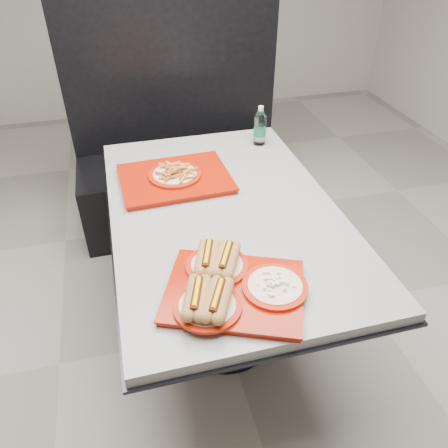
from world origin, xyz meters
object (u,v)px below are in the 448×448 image
object	(u,v)px
booth_bench	(181,160)
tray_near	(229,285)
diner_table	(224,240)
tray_far	(175,176)
water_bottle	(260,128)

from	to	relation	value
booth_bench	tray_near	size ratio (longest dim) A/B	2.58
diner_table	booth_bench	distance (m)	1.11
tray_far	tray_near	bearing A→B (deg)	-86.07
water_bottle	diner_table	bearing A→B (deg)	-121.77
tray_near	diner_table	bearing A→B (deg)	77.17
diner_table	booth_bench	bearing A→B (deg)	90.00
tray_near	booth_bench	bearing A→B (deg)	86.11
tray_near	water_bottle	distance (m)	1.08
booth_bench	tray_near	xyz separation A→B (m)	(-0.11, -1.56, 0.38)
diner_table	tray_near	xyz separation A→B (m)	(-0.11, -0.47, 0.20)
booth_bench	tray_far	bearing A→B (deg)	-100.54
diner_table	water_bottle	distance (m)	0.66
diner_table	water_bottle	world-z (taller)	water_bottle
diner_table	tray_far	size ratio (longest dim) A/B	2.90
tray_near	water_bottle	world-z (taller)	water_bottle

